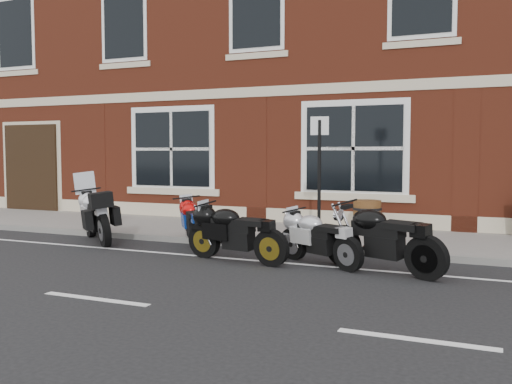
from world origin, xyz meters
TOP-DOWN VIEW (x-y plane):
  - ground at (0.00, 0.00)m, footprint 80.00×80.00m
  - sidewalk at (0.00, 3.00)m, footprint 30.00×3.00m
  - kerb at (0.00, 1.42)m, footprint 30.00×0.16m
  - pub_building at (0.00, 10.50)m, footprint 24.00×12.00m
  - moto_touring_silver at (-3.09, 0.86)m, footprint 1.79×1.52m
  - moto_sport_red at (-0.83, 1.03)m, footprint 1.31×1.64m
  - moto_sport_black at (0.56, -0.00)m, footprint 2.03×0.50m
  - moto_sport_silver at (1.97, 0.29)m, footprint 1.68×0.97m
  - moto_naked_black at (3.02, 0.14)m, footprint 2.09×0.98m
  - barrel_planter at (2.03, 3.63)m, footprint 0.64×0.64m
  - parking_sign at (1.57, 1.55)m, footprint 0.34×0.07m

SIDE VIEW (x-z plane):
  - ground at x=0.00m, z-range 0.00..0.00m
  - sidewalk at x=0.00m, z-range 0.00..0.12m
  - kerb at x=0.00m, z-range 0.00..0.12m
  - barrel_planter at x=2.03m, z-range 0.12..0.83m
  - moto_sport_silver at x=1.97m, z-range 0.06..0.89m
  - moto_sport_red at x=-0.83m, z-range 0.07..0.96m
  - moto_sport_black at x=0.56m, z-range 0.07..0.98m
  - moto_naked_black at x=3.02m, z-range 0.07..1.07m
  - moto_touring_silver at x=-3.09m, z-range -0.14..1.32m
  - parking_sign at x=1.57m, z-range 0.31..2.74m
  - pub_building at x=0.00m, z-range 0.00..12.00m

